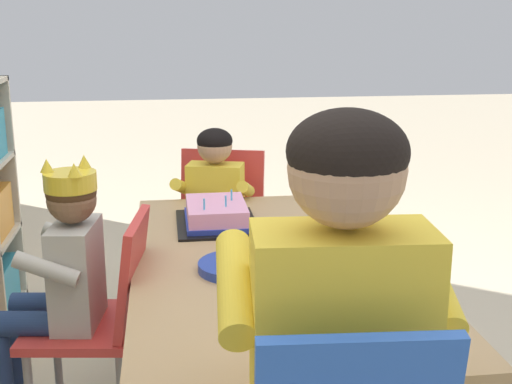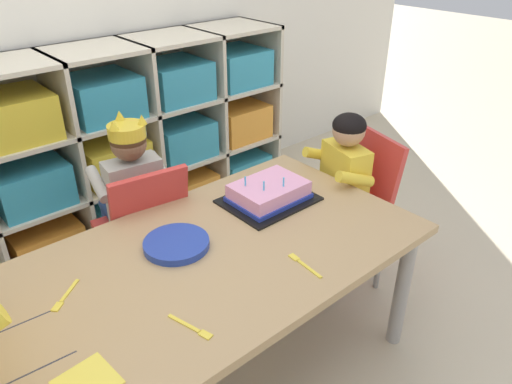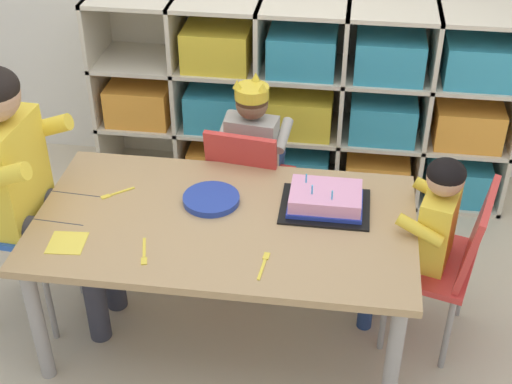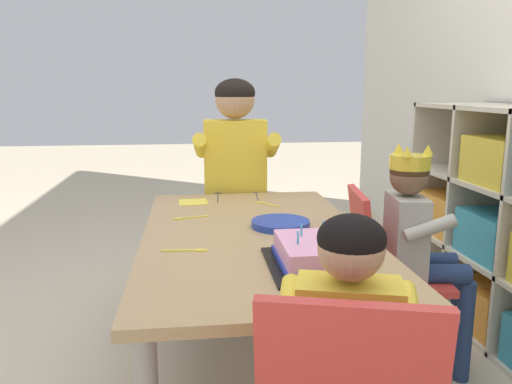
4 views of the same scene
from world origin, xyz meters
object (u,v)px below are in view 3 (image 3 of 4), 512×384
fork_at_table_front_edge (264,264)px  fork_beside_plate_stack (144,253)px  adult_helper_seated (26,173)px  paper_plate_stack (211,199)px  fork_near_child_seat (115,193)px  classroom_chair_adult_side (6,213)px  classroom_chair_blue (248,181)px  child_with_crown (255,142)px  birthday_cake_on_tray (325,200)px  classroom_chair_guest_side (449,256)px  activity_table (225,233)px  guest_at_table_side (424,226)px

fork_at_table_front_edge → fork_beside_plate_stack: size_ratio=1.00×
adult_helper_seated → paper_plate_stack: bearing=-77.5°
adult_helper_seated → fork_near_child_seat: (0.28, 0.10, -0.13)m
fork_beside_plate_stack → classroom_chair_adult_side: bearing=54.0°
fork_near_child_seat → fork_at_table_front_edge: (0.61, -0.33, 0.00)m
classroom_chair_blue → paper_plate_stack: (-0.08, -0.37, 0.15)m
child_with_crown → fork_at_table_front_edge: (0.14, -0.81, 0.02)m
classroom_chair_blue → birthday_cake_on_tray: 0.51m
classroom_chair_blue → adult_helper_seated: 0.91m
classroom_chair_guest_side → fork_at_table_front_edge: 0.73m
activity_table → classroom_chair_adult_side: classroom_chair_adult_side is taller
guest_at_table_side → paper_plate_stack: 0.78m
guest_at_table_side → classroom_chair_blue: bearing=-101.5°
adult_helper_seated → birthday_cake_on_tray: (1.07, 0.12, -0.10)m
guest_at_table_side → classroom_chair_adult_side: bearing=-70.5°
classroom_chair_guest_side → birthday_cake_on_tray: bearing=-79.5°
classroom_chair_guest_side → fork_near_child_seat: bearing=-75.2°
classroom_chair_blue → child_with_crown: bearing=-89.3°
classroom_chair_blue → fork_near_child_seat: size_ratio=6.04×
classroom_chair_blue → fork_at_table_front_edge: bearing=110.3°
guest_at_table_side → birthday_cake_on_tray: 0.37m
birthday_cake_on_tray → fork_at_table_front_edge: 0.40m
classroom_chair_adult_side → fork_at_table_front_edge: (1.01, -0.24, 0.06)m
activity_table → adult_helper_seated: (-0.72, 0.00, 0.19)m
activity_table → classroom_chair_adult_side: bearing=179.4°
classroom_chair_guest_side → birthday_cake_on_tray: (-0.46, 0.04, 0.17)m
classroom_chair_adult_side → fork_beside_plate_stack: (0.61, -0.24, 0.06)m
birthday_cake_on_tray → paper_plate_stack: birthday_cake_on_tray is taller
fork_near_child_seat → child_with_crown: bearing=6.5°
birthday_cake_on_tray → guest_at_table_side: bearing=-2.2°
classroom_chair_guest_side → guest_at_table_side: 0.15m
adult_helper_seated → paper_plate_stack: adult_helper_seated is taller
classroom_chair_guest_side → fork_at_table_front_edge: size_ratio=4.81×
birthday_cake_on_tray → child_with_crown: bearing=125.4°
guest_at_table_side → fork_at_table_front_edge: guest_at_table_side is taller
guest_at_table_side → fork_beside_plate_stack: guest_at_table_side is taller
paper_plate_stack → fork_beside_plate_stack: (-0.17, -0.33, -0.01)m
classroom_chair_adult_side → fork_beside_plate_stack: size_ratio=5.54×
fork_at_table_front_edge → adult_helper_seated: bearing=-99.6°
fork_beside_plate_stack → fork_near_child_seat: bearing=16.5°
activity_table → paper_plate_stack: 0.14m
classroom_chair_adult_side → paper_plate_stack: bearing=-79.4°
child_with_crown → classroom_chair_guest_side: child_with_crown is taller
adult_helper_seated → classroom_chair_guest_side: size_ratio=1.58×
child_with_crown → guest_at_table_side: bearing=153.2°
birthday_cake_on_tray → fork_near_child_seat: birthday_cake_on_tray is taller
classroom_chair_guest_side → fork_near_child_seat: (-1.25, 0.02, 0.14)m
activity_table → paper_plate_stack: size_ratio=6.47×
classroom_chair_blue → fork_at_table_front_edge: (0.16, -0.70, 0.14)m
birthday_cake_on_tray → fork_near_child_seat: 0.79m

